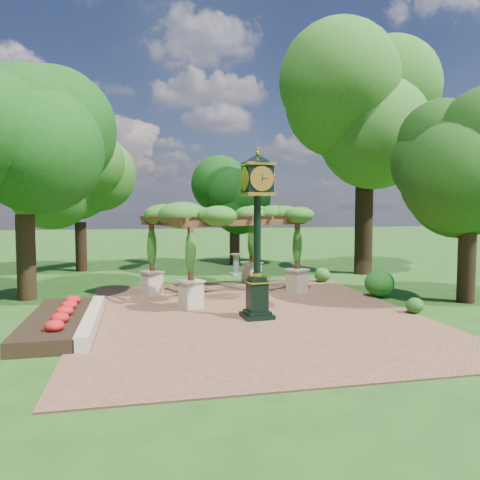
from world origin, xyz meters
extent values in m
plane|color=#1E4714|center=(0.00, 0.00, 0.00)|extent=(120.00, 120.00, 0.00)
cube|color=brown|center=(0.00, 1.00, 0.02)|extent=(10.00, 12.00, 0.04)
cube|color=#C6B793|center=(-4.60, 0.50, 0.20)|extent=(0.35, 5.00, 0.40)
cube|color=red|center=(-5.50, 0.50, 0.18)|extent=(1.50, 5.00, 0.36)
cube|color=black|center=(0.07, 0.44, 0.10)|extent=(0.92, 0.92, 0.13)
cube|color=black|center=(0.07, 0.44, 0.68)|extent=(0.58, 0.58, 0.96)
cube|color=gold|center=(0.07, 0.44, 1.11)|extent=(0.65, 0.65, 0.04)
cylinder|color=black|center=(0.07, 0.44, 2.50)|extent=(0.23, 0.23, 2.46)
cube|color=black|center=(0.07, 0.44, 4.10)|extent=(0.81, 0.81, 0.75)
cylinder|color=beige|center=(0.10, 0.05, 4.10)|extent=(0.64, 0.09, 0.64)
cone|color=black|center=(0.07, 0.44, 4.68)|extent=(1.04, 1.04, 0.27)
sphere|color=gold|center=(0.07, 0.44, 4.84)|extent=(0.15, 0.15, 0.15)
cube|color=beige|center=(-1.68, 2.27, 0.46)|extent=(0.81, 0.81, 0.85)
cube|color=#4F331B|center=(-1.68, 2.27, 1.81)|extent=(0.20, 0.20, 1.74)
cube|color=beige|center=(2.61, 4.21, 0.46)|extent=(0.81, 0.81, 0.85)
cube|color=#4F331B|center=(2.61, 4.21, 1.81)|extent=(0.20, 0.20, 1.74)
cube|color=beige|center=(-2.84, 4.84, 0.46)|extent=(0.81, 0.81, 0.85)
cube|color=#4F331B|center=(-2.84, 4.84, 1.81)|extent=(0.20, 0.20, 1.74)
cube|color=beige|center=(1.45, 6.79, 0.46)|extent=(0.81, 0.81, 0.85)
cube|color=#4F331B|center=(1.45, 6.79, 1.81)|extent=(0.20, 0.20, 1.74)
cube|color=#4F331B|center=(0.47, 3.24, 2.75)|extent=(5.03, 2.37, 0.21)
cube|color=#4F331B|center=(-0.70, 5.81, 2.75)|extent=(5.03, 2.37, 0.21)
ellipsoid|color=#275E1A|center=(-0.12, 4.53, 3.01)|extent=(6.38, 5.34, 0.94)
cube|color=gray|center=(1.30, 9.38, 0.05)|extent=(0.71, 0.71, 0.11)
cylinder|color=gray|center=(1.30, 9.38, 0.53)|extent=(0.36, 0.36, 0.95)
cylinder|color=gray|center=(1.30, 9.38, 1.02)|extent=(0.67, 0.67, 0.05)
ellipsoid|color=#215317|center=(4.96, 0.00, 0.28)|extent=(0.64, 0.64, 0.48)
ellipsoid|color=#1C5A19|center=(5.28, 2.75, 0.52)|extent=(1.40, 1.40, 0.96)
ellipsoid|color=#2A661D|center=(4.52, 6.34, 0.35)|extent=(0.88, 0.88, 0.61)
cylinder|color=#372516|center=(-7.24, 5.06, 1.52)|extent=(0.65, 0.65, 3.04)
ellipsoid|color=#134411|center=(-7.24, 5.06, 5.45)|extent=(4.35, 4.35, 4.81)
cylinder|color=black|center=(-6.23, 12.47, 1.26)|extent=(0.57, 0.57, 2.53)
ellipsoid|color=#285C1A|center=(-6.23, 12.47, 4.52)|extent=(3.91, 3.91, 3.99)
cylinder|color=#362115|center=(2.09, 13.59, 1.20)|extent=(0.59, 0.59, 2.39)
ellipsoid|color=#0F370D|center=(2.09, 13.59, 4.28)|extent=(3.39, 3.39, 3.78)
cylinder|color=black|center=(7.55, 8.50, 2.35)|extent=(0.87, 0.87, 4.70)
ellipsoid|color=#2A5D1A|center=(7.55, 8.50, 8.41)|extent=(6.02, 6.02, 7.42)
cylinder|color=#321F14|center=(7.78, 1.32, 1.35)|extent=(0.60, 0.60, 2.70)
ellipsoid|color=#173B0E|center=(7.78, 1.32, 4.83)|extent=(3.45, 3.45, 4.26)
camera|label=1|loc=(-3.30, -12.72, 3.29)|focal=35.00mm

